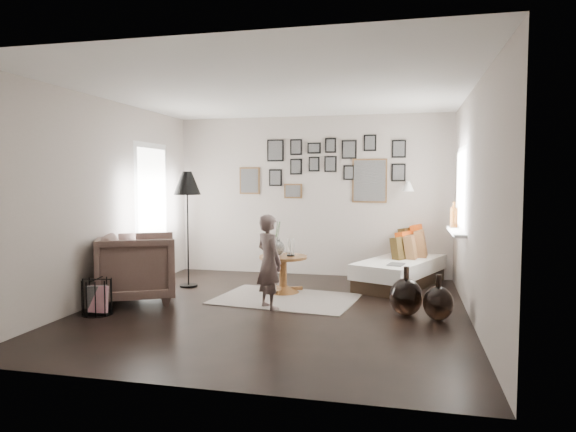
% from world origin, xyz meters
% --- Properties ---
extents(ground, '(4.80, 4.80, 0.00)m').
position_xyz_m(ground, '(0.00, 0.00, 0.00)').
color(ground, black).
rests_on(ground, ground).
extents(wall_back, '(4.50, 0.00, 4.50)m').
position_xyz_m(wall_back, '(0.00, 2.40, 1.30)').
color(wall_back, '#AB9F95').
rests_on(wall_back, ground).
extents(wall_front, '(4.50, 0.00, 4.50)m').
position_xyz_m(wall_front, '(0.00, -2.40, 1.30)').
color(wall_front, '#AB9F95').
rests_on(wall_front, ground).
extents(wall_left, '(0.00, 4.80, 4.80)m').
position_xyz_m(wall_left, '(-2.25, 0.00, 1.30)').
color(wall_left, '#AB9F95').
rests_on(wall_left, ground).
extents(wall_right, '(0.00, 4.80, 4.80)m').
position_xyz_m(wall_right, '(2.25, 0.00, 1.30)').
color(wall_right, '#AB9F95').
rests_on(wall_right, ground).
extents(ceiling, '(4.80, 4.80, 0.00)m').
position_xyz_m(ceiling, '(0.00, 0.00, 2.60)').
color(ceiling, white).
rests_on(ceiling, wall_back).
extents(door_left, '(0.00, 2.14, 2.14)m').
position_xyz_m(door_left, '(-2.23, 1.20, 1.05)').
color(door_left, white).
rests_on(door_left, wall_left).
extents(window_right, '(0.15, 1.32, 1.30)m').
position_xyz_m(window_right, '(2.18, 1.34, 0.93)').
color(window_right, white).
rests_on(window_right, wall_right).
extents(gallery_wall, '(2.74, 0.03, 1.08)m').
position_xyz_m(gallery_wall, '(0.29, 2.38, 1.74)').
color(gallery_wall, brown).
rests_on(gallery_wall, wall_back).
extents(wall_sconce, '(0.18, 0.36, 0.16)m').
position_xyz_m(wall_sconce, '(1.55, 2.13, 1.46)').
color(wall_sconce, white).
rests_on(wall_sconce, wall_back).
extents(rug, '(1.93, 1.47, 0.01)m').
position_xyz_m(rug, '(0.01, 0.56, 0.01)').
color(rug, beige).
rests_on(rug, ground).
extents(pedestal_table, '(0.66, 0.66, 0.52)m').
position_xyz_m(pedestal_table, '(-0.12, 0.92, 0.24)').
color(pedestal_table, brown).
rests_on(pedestal_table, ground).
extents(vase, '(0.19, 0.19, 0.47)m').
position_xyz_m(vase, '(-0.20, 0.94, 0.66)').
color(vase, black).
rests_on(vase, pedestal_table).
extents(candles, '(0.11, 0.11, 0.25)m').
position_xyz_m(candles, '(-0.01, 0.92, 0.64)').
color(candles, black).
rests_on(candles, pedestal_table).
extents(daybed, '(1.40, 1.94, 0.88)m').
position_xyz_m(daybed, '(1.46, 1.83, 0.28)').
color(daybed, black).
rests_on(daybed, ground).
extents(magazine_on_daybed, '(0.25, 0.31, 0.01)m').
position_xyz_m(magazine_on_daybed, '(1.40, 1.20, 0.41)').
color(magazine_on_daybed, black).
rests_on(magazine_on_daybed, daybed).
extents(armchair, '(1.28, 1.27, 0.87)m').
position_xyz_m(armchair, '(-1.83, 0.05, 0.44)').
color(armchair, brown).
rests_on(armchair, ground).
extents(armchair_cushion, '(0.53, 0.54, 0.18)m').
position_xyz_m(armchair_cushion, '(-1.80, 0.10, 0.48)').
color(armchair_cushion, beige).
rests_on(armchair_cushion, armchair).
extents(floor_lamp, '(0.39, 0.39, 1.69)m').
position_xyz_m(floor_lamp, '(-1.57, 1.02, 1.45)').
color(floor_lamp, black).
rests_on(floor_lamp, ground).
extents(magazine_basket, '(0.38, 0.38, 0.41)m').
position_xyz_m(magazine_basket, '(-1.95, -0.68, 0.20)').
color(magazine_basket, black).
rests_on(magazine_basket, ground).
extents(demijohn_large, '(0.38, 0.38, 0.57)m').
position_xyz_m(demijohn_large, '(1.54, 0.08, 0.22)').
color(demijohn_large, black).
rests_on(demijohn_large, ground).
extents(demijohn_small, '(0.33, 0.33, 0.52)m').
position_xyz_m(demijohn_small, '(1.89, -0.04, 0.20)').
color(demijohn_small, black).
rests_on(demijohn_small, ground).
extents(child, '(0.49, 0.48, 1.15)m').
position_xyz_m(child, '(-0.08, 0.05, 0.57)').
color(child, '#655250').
rests_on(child, ground).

